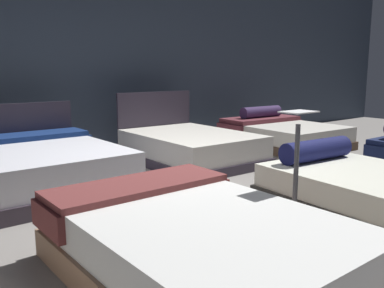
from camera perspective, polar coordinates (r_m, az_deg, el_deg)
ground_plane at (r=4.60m, az=0.01°, el=-7.56°), size 18.00×18.00×0.02m
showroom_back_wall at (r=7.22m, az=-16.13°, el=12.64°), size 18.00×0.06×3.50m
bed_1 at (r=2.84m, az=0.76°, el=-13.87°), size 1.54×2.17×0.51m
bed_2 at (r=4.46m, az=24.20°, el=-6.14°), size 1.56×2.23×0.63m
bed_5 at (r=5.24m, az=-19.77°, el=-2.86°), size 1.66×2.09×0.95m
bed_6 at (r=6.32m, az=-0.32°, el=-0.36°), size 1.53×2.07×1.03m
bed_7 at (r=7.83m, az=12.38°, el=1.40°), size 1.71×2.03×0.70m
price_sign at (r=3.51m, az=14.10°, el=-6.25°), size 0.28×0.24×1.07m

